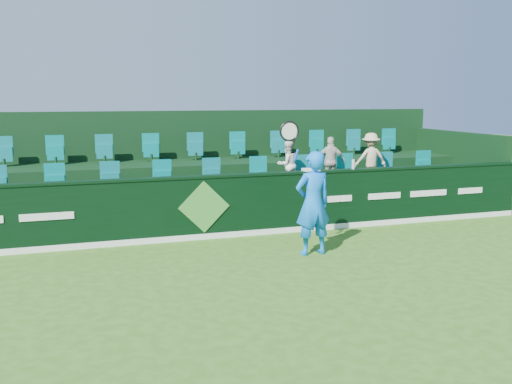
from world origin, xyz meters
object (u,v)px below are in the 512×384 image
object	(u,v)px
spectator_middle	(331,161)
drinks_bottle	(353,164)
spectator_right	(371,158)
tennis_player	(313,203)
spectator_left	(287,164)
towel	(311,170)

from	to	relation	value
spectator_middle	drinks_bottle	xyz separation A→B (m)	(0.03, -1.12, 0.05)
spectator_right	drinks_bottle	bearing A→B (deg)	54.23
tennis_player	spectator_left	world-z (taller)	tennis_player
spectator_left	spectator_middle	size ratio (longest dim) A/B	0.94
spectator_middle	towel	distance (m)	1.52
tennis_player	spectator_middle	distance (m)	3.51
spectator_right	towel	xyz separation A→B (m)	(-2.13, -1.12, -0.06)
spectator_left	spectator_middle	distance (m)	1.15
spectator_left	spectator_right	world-z (taller)	spectator_right
tennis_player	spectator_left	distance (m)	3.08
tennis_player	drinks_bottle	xyz separation A→B (m)	(1.83, 1.87, 0.46)
spectator_right	drinks_bottle	world-z (taller)	spectator_right
spectator_right	towel	bearing A→B (deg)	35.86
spectator_right	spectator_middle	bearing A→B (deg)	8.14
spectator_middle	spectator_right	distance (m)	1.11
spectator_right	towel	distance (m)	2.41
drinks_bottle	spectator_right	bearing A→B (deg)	46.09
towel	spectator_middle	bearing A→B (deg)	47.52
tennis_player	towel	distance (m)	2.06
spectator_right	towel	size ratio (longest dim) A/B	3.57
spectator_middle	drinks_bottle	world-z (taller)	spectator_middle
tennis_player	spectator_middle	bearing A→B (deg)	58.96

